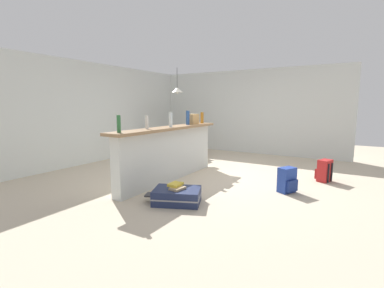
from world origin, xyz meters
The scene contains 18 objects.
ground_plane centered at (0.00, 0.00, -0.03)m, with size 13.00×13.00×0.05m, color beige.
wall_back centered at (0.00, 3.05, 1.25)m, with size 6.60×0.10×2.50m, color silver.
wall_right centered at (3.05, 0.30, 1.25)m, with size 0.10×6.00×2.50m, color silver.
partition_half_wall centered at (-0.78, 0.35, 0.49)m, with size 2.80×0.20×0.99m, color silver.
bar_countertop centered at (-0.78, 0.35, 1.01)m, with size 2.96×0.40×0.05m, color #93704C.
bottle_green centered at (-2.07, 0.35, 1.17)m, with size 0.06×0.06×0.26m, color #2D6B38.
bottle_white centered at (-1.36, 0.40, 1.16)m, with size 0.06×0.06×0.23m, color silver.
bottle_clear centered at (-0.82, 0.29, 1.18)m, with size 0.07×0.07×0.27m, color silver.
bottle_blue centered at (-0.11, 0.35, 1.19)m, with size 0.07×0.07×0.30m, color #284C89.
bottle_amber centered at (0.48, 0.33, 1.16)m, with size 0.07×0.07×0.25m, color #9E661E.
grocery_bag centered at (0.13, 0.37, 1.15)m, with size 0.26×0.18×0.22m, color tan.
dining_table centered at (1.54, 1.74, 0.65)m, with size 1.10×0.80×0.74m.
dining_chair_near_partition centered at (1.46, 1.17, 0.52)m, with size 0.44×0.44×0.93m.
pendant_lamp centered at (1.56, 1.75, 1.88)m, with size 0.34×0.34×0.74m.
suitcase_flat_navy centered at (-1.78, -0.50, 0.11)m, with size 0.73×0.89×0.22m.
backpack_blue centered at (-0.39, -1.79, 0.20)m, with size 0.33×0.32×0.42m.
backpack_red centered at (0.67, -2.25, 0.20)m, with size 0.32×0.30×0.42m.
book_stack centered at (-1.77, -0.49, 0.26)m, with size 0.28×0.24×0.07m.
Camera 1 is at (-5.04, -2.74, 1.45)m, focal length 25.76 mm.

